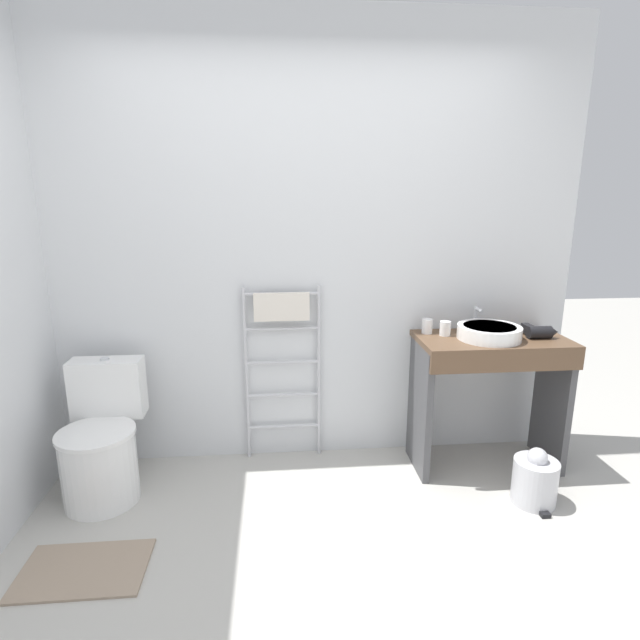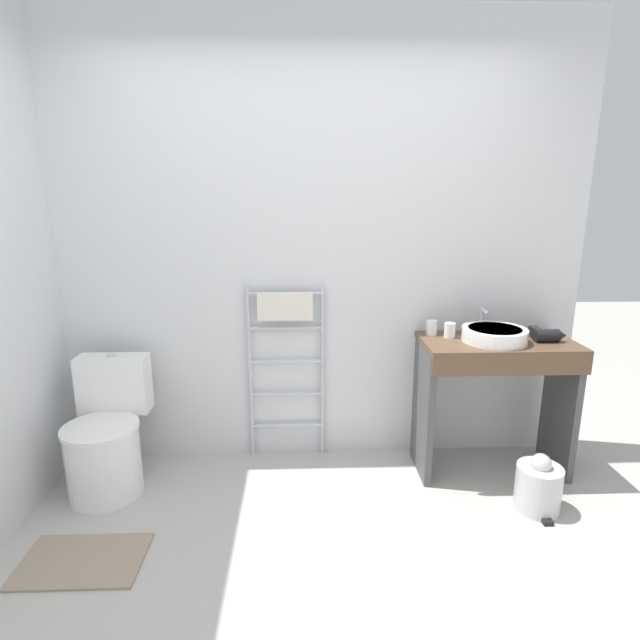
{
  "view_description": "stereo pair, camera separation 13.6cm",
  "coord_description": "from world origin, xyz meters",
  "px_view_note": "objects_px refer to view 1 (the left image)",
  "views": [
    {
      "loc": [
        -0.21,
        -1.58,
        1.66
      ],
      "look_at": [
        0.02,
        0.97,
        1.01
      ],
      "focal_mm": 28.0,
      "sensor_mm": 36.0,
      "label": 1
    },
    {
      "loc": [
        -0.07,
        -1.58,
        1.66
      ],
      "look_at": [
        0.02,
        0.97,
        1.01
      ],
      "focal_mm": 28.0,
      "sensor_mm": 36.0,
      "label": 2
    }
  ],
  "objects_px": {
    "toilet": "(102,446)",
    "hair_dryer": "(540,332)",
    "sink_basin": "(489,332)",
    "cup_near_edge": "(445,328)",
    "cup_near_wall": "(427,326)",
    "trash_bin": "(535,480)",
    "towel_radiator": "(282,340)"
  },
  "relations": [
    {
      "from": "towel_radiator",
      "to": "hair_dryer",
      "type": "bearing_deg",
      "value": -8.79
    },
    {
      "from": "cup_near_edge",
      "to": "towel_radiator",
      "type": "bearing_deg",
      "value": 172.06
    },
    {
      "from": "cup_near_wall",
      "to": "hair_dryer",
      "type": "xyz_separation_m",
      "value": [
        0.64,
        -0.16,
        -0.01
      ]
    },
    {
      "from": "towel_radiator",
      "to": "trash_bin",
      "type": "xyz_separation_m",
      "value": [
        1.36,
        -0.63,
        -0.65
      ]
    },
    {
      "from": "sink_basin",
      "to": "cup_near_wall",
      "type": "bearing_deg",
      "value": 154.82
    },
    {
      "from": "cup_near_edge",
      "to": "trash_bin",
      "type": "xyz_separation_m",
      "value": [
        0.38,
        -0.49,
        -0.74
      ]
    },
    {
      "from": "cup_near_wall",
      "to": "hair_dryer",
      "type": "height_order",
      "value": "cup_near_wall"
    },
    {
      "from": "cup_near_wall",
      "to": "cup_near_edge",
      "type": "relative_size",
      "value": 1.02
    },
    {
      "from": "toilet",
      "to": "hair_dryer",
      "type": "xyz_separation_m",
      "value": [
        2.54,
        0.1,
        0.57
      ]
    },
    {
      "from": "toilet",
      "to": "cup_near_wall",
      "type": "relative_size",
      "value": 8.39
    },
    {
      "from": "sink_basin",
      "to": "cup_near_edge",
      "type": "height_order",
      "value": "cup_near_edge"
    },
    {
      "from": "cup_near_edge",
      "to": "trash_bin",
      "type": "height_order",
      "value": "cup_near_edge"
    },
    {
      "from": "sink_basin",
      "to": "cup_near_edge",
      "type": "relative_size",
      "value": 4.2
    },
    {
      "from": "hair_dryer",
      "to": "cup_near_wall",
      "type": "bearing_deg",
      "value": 166.13
    },
    {
      "from": "toilet",
      "to": "hair_dryer",
      "type": "relative_size",
      "value": 4.06
    },
    {
      "from": "cup_near_wall",
      "to": "trash_bin",
      "type": "distance_m",
      "value": 1.04
    },
    {
      "from": "towel_radiator",
      "to": "cup_near_wall",
      "type": "height_order",
      "value": "towel_radiator"
    },
    {
      "from": "cup_near_edge",
      "to": "hair_dryer",
      "type": "xyz_separation_m",
      "value": [
        0.54,
        -0.1,
        -0.01
      ]
    },
    {
      "from": "towel_radiator",
      "to": "cup_near_edge",
      "type": "height_order",
      "value": "towel_radiator"
    },
    {
      "from": "towel_radiator",
      "to": "sink_basin",
      "type": "xyz_separation_m",
      "value": [
        1.21,
        -0.23,
        0.08
      ]
    },
    {
      "from": "towel_radiator",
      "to": "toilet",
      "type": "bearing_deg",
      "value": -161.67
    },
    {
      "from": "towel_radiator",
      "to": "cup_near_wall",
      "type": "bearing_deg",
      "value": -5.05
    },
    {
      "from": "toilet",
      "to": "sink_basin",
      "type": "xyz_separation_m",
      "value": [
        2.23,
        0.11,
        0.57
      ]
    },
    {
      "from": "toilet",
      "to": "sink_basin",
      "type": "bearing_deg",
      "value": 2.7
    },
    {
      "from": "toilet",
      "to": "cup_near_wall",
      "type": "distance_m",
      "value": 2.0
    },
    {
      "from": "hair_dryer",
      "to": "cup_near_edge",
      "type": "bearing_deg",
      "value": 169.69
    },
    {
      "from": "trash_bin",
      "to": "hair_dryer",
      "type": "bearing_deg",
      "value": 68.23
    },
    {
      "from": "toilet",
      "to": "hair_dryer",
      "type": "distance_m",
      "value": 2.6
    },
    {
      "from": "cup_near_edge",
      "to": "trash_bin",
      "type": "distance_m",
      "value": 0.97
    },
    {
      "from": "sink_basin",
      "to": "cup_near_wall",
      "type": "height_order",
      "value": "cup_near_wall"
    },
    {
      "from": "toilet",
      "to": "cup_near_edge",
      "type": "bearing_deg",
      "value": 5.74
    },
    {
      "from": "sink_basin",
      "to": "cup_near_wall",
      "type": "distance_m",
      "value": 0.36
    }
  ]
}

